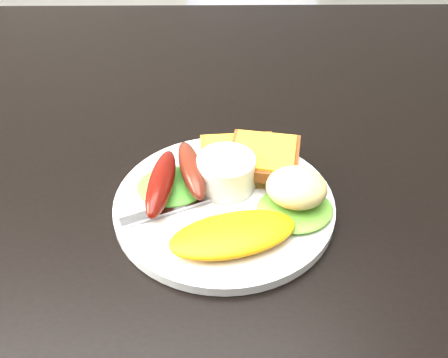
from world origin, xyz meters
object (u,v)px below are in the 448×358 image
at_px(person, 16,22).
at_px(plate, 224,204).
at_px(dining_table, 172,139).
at_px(dining_chair, 254,46).

height_order(person, plate, person).
xyz_separation_m(person, plate, (0.43, -0.66, 0.08)).
bearing_deg(dining_table, person, 125.91).
distance_m(dining_table, plate, 0.17).
bearing_deg(plate, person, 123.21).
bearing_deg(person, plate, 124.99).
height_order(dining_table, dining_chair, dining_table).
height_order(dining_chair, person, person).
relative_size(dining_chair, plate, 1.74).
height_order(dining_table, person, person).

